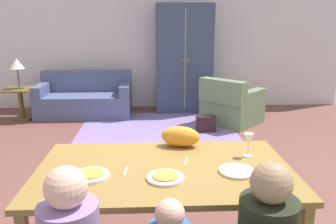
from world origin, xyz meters
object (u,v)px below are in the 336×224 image
Objects in this scene: couch at (85,99)px; armchair at (231,106)px; cat at (180,136)px; table_lamp at (17,65)px; plate_near_woman at (237,171)px; plate_near_man at (91,175)px; armoire at (184,59)px; handbag at (206,124)px; dining_table at (164,176)px; wine_glass at (249,140)px; plate_near_child at (165,178)px; side_table at (21,99)px.

couch is 2.78m from armchair.
cat is 0.26× the size of armchair.
table_lamp is (-1.13, -0.26, 0.71)m from couch.
couch reaches higher than plate_near_woman.
cat is (0.65, 0.55, 0.08)m from plate_near_man.
armoire is 6.56× the size of handbag.
couch is 5.48× the size of handbag.
plate_near_woman is (0.99, 0.02, 0.00)m from plate_near_man.
armchair is at bearing 42.09° from handbag.
couch is at bearing 165.48° from armchair.
cat is at bearing 70.66° from dining_table.
dining_table is 7.23× the size of plate_near_man.
table_lamp is at bearing -170.27° from armoire.
wine_glass is at bearing 61.23° from plate_near_woman.
table_lamp is at bearing 120.83° from plate_near_child.
wine_glass is at bearing 14.64° from plate_near_man.
armchair is at bearing 70.72° from plate_near_child.
cat is (0.15, 0.61, 0.08)m from plate_near_child.
cat is at bearing 123.37° from plate_near_woman.
wine_glass reaches higher than side_table.
couch is 0.83× the size of armoire.
plate_near_child is 0.46× the size of table_lamp.
armchair reaches higher than dining_table.
side_table is (-1.13, -0.26, 0.07)m from couch.
plate_near_child is 4.88m from table_lamp.
plate_near_woman is 3.79m from armchair.
handbag is (1.30, 3.23, -0.64)m from plate_near_man.
plate_near_child is 4.75m from armoire.
wine_glass is at bearing -92.93° from handbag.
armoire reaches higher than table_lamp.
armchair is (1.31, 3.75, -0.45)m from plate_near_child.
table_lamp is at bearing 173.45° from armchair.
side_table is 1.81× the size of handbag.
dining_table is 1.03× the size of couch.
plate_near_woman is 5.09m from table_lamp.
plate_near_child is (0.50, -0.06, 0.00)m from plate_near_man.
armoire is (0.41, 4.11, 0.20)m from cat.
wine_glass is 3.50m from armchair.
plate_near_woman is at bearing -66.80° from couch.
handbag is (0.80, 3.11, -0.56)m from dining_table.
table_lamp is (-2.50, 4.19, 0.24)m from plate_near_child.
armchair is 1.43m from armoire.
plate_near_child is 1.00× the size of plate_near_woman.
plate_near_woman reaches higher than dining_table.
plate_near_child is (0.00, -0.18, 0.07)m from dining_table.
plate_near_man is 4.14m from armchair.
cat is at bearing -95.64° from armoire.
plate_near_man is (-0.50, -0.12, 0.07)m from dining_table.
plate_near_child is 0.14× the size of couch.
couch is (-0.88, 4.39, -0.47)m from plate_near_man.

